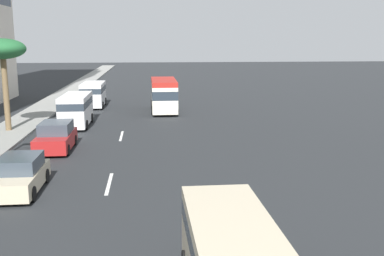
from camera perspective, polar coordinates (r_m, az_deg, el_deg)
The scene contains 11 objects.
ground_plane at distance 37.86m, azimuth -8.43°, elevation 1.18°, with size 198.00×198.00×0.00m, color #26282B.
sidewalk_right at distance 39.05m, azimuth -20.19°, elevation 1.02°, with size 162.00×3.19×0.15m, color gray.
lane_stripe_mid at distance 20.95m, azimuth -10.52°, elevation -6.98°, with size 3.20×0.16×0.01m, color silver.
lane_stripe_far at distance 31.04m, azimuth -8.99°, elevation -1.01°, with size 3.20×0.16×0.01m, color silver.
van_lead at distance 45.08m, azimuth -12.47°, elevation 4.37°, with size 5.05×2.16×2.39m.
minibus_second at distance 41.11m, azimuth -3.62°, elevation 4.35°, with size 6.66×2.34×2.96m.
van_third at distance 35.15m, azimuth -14.57°, elevation 2.46°, with size 5.33×2.05×2.42m.
car_fourth at distance 20.73m, azimuth -21.12°, elevation -5.65°, with size 4.05×1.83×1.54m.
car_fifth at distance 27.79m, azimuth -16.96°, elevation -1.12°, with size 4.21×1.95×1.68m.
van_sixth at distance 11.30m, azimuth 4.94°, elevation -15.98°, with size 5.09×2.11×2.26m.
palm_tree at distance 33.98m, azimuth -23.01°, elevation 8.99°, with size 3.16×3.16×6.44m.
Camera 1 is at (-5.77, -1.81, 6.44)m, focal length 41.83 mm.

